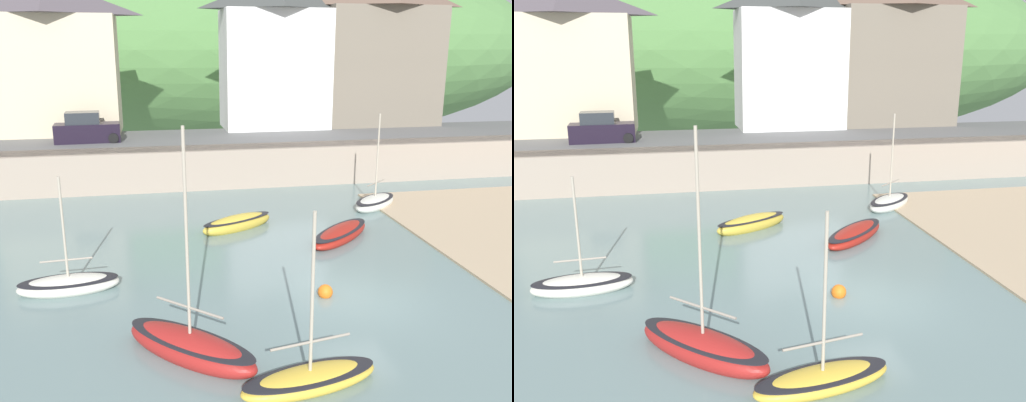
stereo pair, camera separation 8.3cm
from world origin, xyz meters
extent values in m
cube|color=gray|center=(0.00, 0.00, -0.03)|extent=(48.00, 40.00, 0.06)
cube|color=gray|center=(0.00, 17.00, 1.20)|extent=(48.00, 2.40, 2.40)
cube|color=#606060|center=(0.00, 20.70, 2.35)|extent=(48.00, 9.00, 0.10)
ellipsoid|color=#518244|center=(4.74, 55.20, 8.14)|extent=(80.00, 44.00, 23.27)
cube|color=beige|center=(-13.12, 25.20, 6.45)|extent=(8.71, 5.26, 8.11)
cube|color=white|center=(2.70, 25.20, 6.71)|extent=(7.79, 4.71, 8.63)
cube|color=#72695A|center=(11.18, 25.20, 6.88)|extent=(8.99, 4.06, 8.96)
cube|color=tan|center=(13.16, 29.20, 7.81)|extent=(2.80, 2.80, 10.82)
ellipsoid|color=#A5221F|center=(-5.92, -2.60, 0.26)|extent=(4.07, 4.01, 0.94)
ellipsoid|color=black|center=(-5.92, -2.60, 0.52)|extent=(3.99, 3.93, 0.12)
cylinder|color=#B2A893|center=(-5.92, -2.60, 3.59)|extent=(0.09, 0.09, 5.72)
cylinder|color=gray|center=(-5.92, -2.60, 1.50)|extent=(1.71, 1.67, 0.07)
ellipsoid|color=#A22017|center=(1.47, 6.00, 0.21)|extent=(4.05, 3.94, 0.75)
ellipsoid|color=black|center=(1.47, 6.00, 0.41)|extent=(3.97, 3.86, 0.12)
ellipsoid|color=gold|center=(-2.87, 8.32, 0.24)|extent=(3.93, 2.77, 0.88)
ellipsoid|color=black|center=(-2.87, 8.32, 0.48)|extent=(3.86, 2.72, 0.12)
ellipsoid|color=silver|center=(5.03, 10.59, 0.22)|extent=(3.58, 3.37, 0.79)
ellipsoid|color=black|center=(5.03, 10.59, 0.44)|extent=(3.50, 3.30, 0.12)
cylinder|color=#B2A893|center=(5.03, 10.59, 2.82)|extent=(0.09, 0.09, 4.42)
cylinder|color=gray|center=(5.03, 10.59, 1.35)|extent=(1.51, 1.33, 0.07)
ellipsoid|color=silver|center=(-9.82, 2.57, 0.20)|extent=(3.59, 1.63, 0.71)
ellipsoid|color=black|center=(-9.82, 2.57, 0.39)|extent=(3.52, 1.60, 0.12)
cylinder|color=#B2A893|center=(-9.82, 2.57, 2.35)|extent=(0.09, 0.09, 3.60)
cylinder|color=gray|center=(-9.82, 2.57, 1.16)|extent=(1.75, 0.21, 0.07)
ellipsoid|color=gold|center=(-3.05, -4.57, 0.17)|extent=(3.90, 1.84, 0.60)
ellipsoid|color=black|center=(-3.05, -4.57, 0.33)|extent=(3.82, 1.80, 0.12)
cylinder|color=#B2A893|center=(-3.05, -4.57, 2.56)|extent=(0.09, 0.09, 4.19)
cylinder|color=gray|center=(-3.05, -4.57, 1.26)|extent=(2.18, 0.48, 0.07)
cube|color=black|center=(-10.71, 20.70, 3.00)|extent=(4.19, 1.93, 1.20)
cube|color=#282D33|center=(-10.96, 20.70, 3.95)|extent=(2.18, 1.62, 0.80)
cylinder|color=black|center=(-9.06, 21.50, 2.72)|extent=(0.64, 0.22, 0.64)
cylinder|color=black|center=(-9.06, 19.90, 2.72)|extent=(0.64, 0.22, 0.64)
cylinder|color=black|center=(-12.36, 21.50, 2.72)|extent=(0.64, 0.22, 0.64)
cylinder|color=black|center=(-12.36, 19.90, 2.72)|extent=(0.64, 0.22, 0.64)
sphere|color=orange|center=(-1.03, 0.43, 0.16)|extent=(0.52, 0.52, 0.52)
camera|label=1|loc=(-6.71, -16.34, 8.31)|focal=38.68mm
camera|label=2|loc=(-6.63, -16.35, 8.31)|focal=38.68mm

